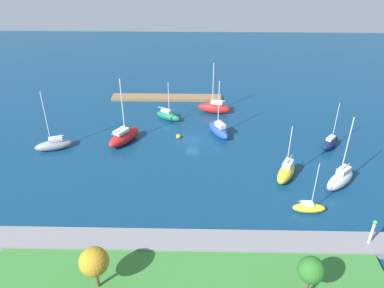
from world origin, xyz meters
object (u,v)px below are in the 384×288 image
object	(u,v)px
pier_dock	(167,98)
park_tree_mideast	(94,262)
sailboat_navy_east_end	(331,143)
sailboat_yellow_center_basin	(286,172)
park_tree_east	(311,270)
harbor_beacon	(373,230)
sailboat_blue_near_pier	(219,130)
mooring_buoy_yellow	(178,136)
sailboat_red_lone_north	(124,137)
sailboat_white_outer_mooring	(340,179)
sailboat_red_mid_basin	(214,108)
sailboat_yellow_west_end	(309,208)
sailboat_green_by_breakwater	(168,116)
sailboat_gray_along_channel	(54,145)

from	to	relation	value
pier_dock	park_tree_mideast	distance (m)	54.58
sailboat_navy_east_end	sailboat_yellow_center_basin	bearing A→B (deg)	176.50
park_tree_east	sailboat_yellow_center_basin	bearing A→B (deg)	-95.25
harbor_beacon	sailboat_navy_east_end	distance (m)	25.32
park_tree_east	sailboat_blue_near_pier	xyz separation A→B (m)	(8.41, -37.80, -3.69)
harbor_beacon	sailboat_yellow_center_basin	world-z (taller)	sailboat_yellow_center_basin
park_tree_mideast	mooring_buoy_yellow	xyz separation A→B (m)	(-7.36, -35.65, -4.37)
park_tree_east	sailboat_red_lone_north	size ratio (longest dim) A/B	0.44
sailboat_white_outer_mooring	pier_dock	bearing A→B (deg)	-90.01
sailboat_yellow_center_basin	sailboat_red_mid_basin	distance (m)	26.72
sailboat_yellow_center_basin	sailboat_navy_east_end	world-z (taller)	sailboat_yellow_center_basin
sailboat_yellow_west_end	sailboat_navy_east_end	bearing A→B (deg)	66.26
park_tree_mideast	sailboat_white_outer_mooring	world-z (taller)	sailboat_white_outer_mooring
sailboat_yellow_center_basin	sailboat_blue_near_pier	world-z (taller)	sailboat_blue_near_pier
mooring_buoy_yellow	sailboat_blue_near_pier	bearing A→B (deg)	-170.10
pier_dock	sailboat_blue_near_pier	distance (m)	20.85
sailboat_red_mid_basin	sailboat_yellow_west_end	bearing A→B (deg)	123.87
sailboat_white_outer_mooring	sailboat_green_by_breakwater	world-z (taller)	sailboat_white_outer_mooring
sailboat_navy_east_end	mooring_buoy_yellow	bearing A→B (deg)	126.31
sailboat_green_by_breakwater	sailboat_red_mid_basin	world-z (taller)	sailboat_red_mid_basin
sailboat_red_mid_basin	sailboat_gray_along_channel	bearing A→B (deg)	40.05
sailboat_blue_near_pier	sailboat_gray_along_channel	size ratio (longest dim) A/B	0.97
sailboat_yellow_west_end	sailboat_blue_near_pier	bearing A→B (deg)	119.75
park_tree_east	sailboat_yellow_center_basin	size ratio (longest dim) A/B	0.57
harbor_beacon	park_tree_east	bearing A→B (deg)	39.16
sailboat_navy_east_end	sailboat_white_outer_mooring	distance (m)	11.87
park_tree_mideast	sailboat_navy_east_end	distance (m)	48.71
pier_dock	sailboat_white_outer_mooring	world-z (taller)	sailboat_white_outer_mooring
sailboat_green_by_breakwater	pier_dock	bearing A→B (deg)	126.39
pier_dock	park_tree_mideast	world-z (taller)	park_tree_mideast
park_tree_east	sailboat_red_lone_north	bearing A→B (deg)	-52.36
park_tree_mideast	mooring_buoy_yellow	size ratio (longest dim) A/B	6.53
park_tree_east	sailboat_yellow_center_basin	xyz separation A→B (m)	(-2.16, -23.54, -3.63)
park_tree_mideast	sailboat_blue_near_pier	distance (m)	40.23
park_tree_east	sailboat_red_lone_north	xyz separation A→B (m)	(26.62, -34.52, -3.55)
sailboat_navy_east_end	sailboat_white_outer_mooring	size ratio (longest dim) A/B	0.73
sailboat_yellow_center_basin	mooring_buoy_yellow	bearing A→B (deg)	-96.81
park_tree_east	sailboat_blue_near_pier	size ratio (longest dim) A/B	0.50
sailboat_yellow_west_end	mooring_buoy_yellow	xyz separation A→B (m)	(20.37, -21.14, -0.32)
pier_dock	harbor_beacon	world-z (taller)	harbor_beacon
park_tree_mideast	sailboat_gray_along_channel	world-z (taller)	sailboat_gray_along_channel
harbor_beacon	sailboat_blue_near_pier	size ratio (longest dim) A/B	0.33
sailboat_white_outer_mooring	sailboat_red_mid_basin	bearing A→B (deg)	-95.82
park_tree_east	sailboat_green_by_breakwater	bearing A→B (deg)	-66.86
pier_dock	sailboat_red_mid_basin	bearing A→B (deg)	146.87
sailboat_gray_along_channel	sailboat_white_outer_mooring	size ratio (longest dim) A/B	0.93
sailboat_navy_east_end	sailboat_white_outer_mooring	bearing A→B (deg)	-146.64
sailboat_blue_near_pier	sailboat_white_outer_mooring	distance (m)	24.83
park_tree_mideast	mooring_buoy_yellow	bearing A→B (deg)	-101.66
harbor_beacon	sailboat_red_mid_basin	distance (m)	44.00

